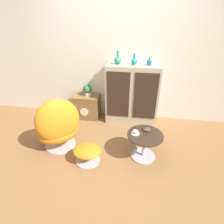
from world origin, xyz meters
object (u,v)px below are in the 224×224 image
Objects in this scene: sideboard at (132,95)px; potted_plant at (88,89)px; vase_leftmost at (118,60)px; vase_inner_left at (134,61)px; teacup at (135,133)px; coffee_table at (144,143)px; bowl at (147,129)px; tv_console at (86,106)px; ottoman at (87,152)px; vase_inner_right at (149,63)px; egg_chair at (58,126)px.

potted_plant is at bearing 178.69° from sideboard.
vase_inner_left is (0.30, 0.00, -0.01)m from vase_leftmost.
teacup is at bearing -68.98° from vase_leftmost.
bowl reaches higher than coffee_table.
sideboard is 1.00m from bowl.
vase_inner_left reaches higher than tv_console.
ottoman is 0.78m from teacup.
teacup is (0.11, -1.06, -0.80)m from vase_inner_left.
vase_inner_right reaches higher than teacup.
ottoman is (0.53, -0.24, -0.26)m from egg_chair.
vase_leftmost is at bearing 77.67° from ottoman.
potted_plant is 2.04× the size of bowl.
tv_console is at bearing -179.41° from potted_plant.
coffee_table is 0.21m from bowl.
tv_console is 0.39m from potted_plant.
vase_inner_right is (0.27, 0.00, -0.02)m from vase_inner_left.
sideboard is 0.65m from vase_inner_left.
coffee_table reaches higher than ottoman.
tv_console is at bearing 179.24° from vase_inner_right.
ottoman is 1.71m from vase_leftmost.
coffee_table is 1.63m from potted_plant.
tv_console is 2.85× the size of vase_inner_left.
tv_console reaches higher than teacup.
vase_inner_left is 1.27m from bowl.
teacup is at bearing -98.30° from vase_inner_right.
vase_inner_left is at bearing 65.86° from ottoman.
vase_leftmost is at bearing 121.38° from bowl.
tv_console is 1.37m from ottoman.
egg_chair reaches higher than bowl.
vase_leftmost is at bearing -1.41° from tv_console.
vase_inner_left is 1.66× the size of bowl.
teacup is 0.20m from bowl.
vase_inner_right is 1.10× the size of bowl.
teacup is at bearing -83.79° from sideboard.
teacup is (0.41, -1.06, -0.81)m from vase_leftmost.
potted_plant is at bearing 178.42° from vase_leftmost.
vase_inner_left is (1.10, 1.05, 0.82)m from egg_chair.
vase_leftmost is 0.30m from vase_inner_left.
potted_plant is at bearing 0.59° from tv_console.
potted_plant is (0.20, 1.07, 0.21)m from egg_chair.
tv_console is at bearing 82.33° from egg_chair.
teacup reaches higher than coffee_table.
egg_chair reaches higher than ottoman.
sideboard is 5.95× the size of vase_inner_left.
egg_chair is at bearing -136.42° from sideboard.
potted_plant is 1.89× the size of teacup.
vase_inner_right is at bearing 0.00° from vase_leftmost.
teacup reaches higher than bowl.
teacup is (1.22, -0.01, 0.02)m from egg_chair.
vase_inner_right is 0.54× the size of potted_plant.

